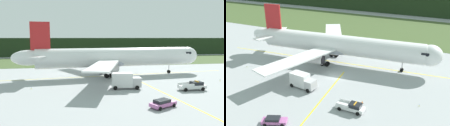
{
  "view_description": "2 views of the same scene",
  "coord_description": "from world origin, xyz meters",
  "views": [
    {
      "loc": [
        -15.84,
        -53.3,
        10.93
      ],
      "look_at": [
        -4.07,
        8.27,
        3.74
      ],
      "focal_mm": 35.25,
      "sensor_mm": 36.0,
      "label": 1
    },
    {
      "loc": [
        24.62,
        -50.56,
        27.97
      ],
      "look_at": [
        2.2,
        -2.76,
        5.25
      ],
      "focal_mm": 40.18,
      "sensor_mm": 36.0,
      "label": 2
    }
  ],
  "objects": [
    {
      "name": "ground",
      "position": [
        0.0,
        0.0,
        0.0
      ],
      "size": [
        320.0,
        320.0,
        0.0
      ],
      "primitive_type": "plane",
      "color": "#9A9FA1"
    },
    {
      "name": "grass_verge",
      "position": [
        0.0,
        50.26,
        0.02
      ],
      "size": [
        320.0,
        41.29,
        0.04
      ],
      "primitive_type": "cube",
      "color": "#41552B",
      "rests_on": "ground"
    },
    {
      "name": "distant_tree_line",
      "position": [
        0.0,
        81.46,
        5.43
      ],
      "size": [
        288.0,
        5.74,
        10.86
      ],
      "primitive_type": "cube",
      "color": "black",
      "rests_on": "ground"
    },
    {
      "name": "taxiway_centerline_main",
      "position": [
        -2.55,
        8.88,
        0.0
      ],
      "size": [
        71.75,
        6.4,
        0.01
      ],
      "primitive_type": "cube",
      "rotation": [
        0.0,
        0.0,
        0.08
      ],
      "color": "yellow",
      "rests_on": "ground"
    },
    {
      "name": "taxiway_centerline_spur",
      "position": [
        2.54,
        -14.8,
        0.0
      ],
      "size": [
        3.44,
        36.96,
        0.01
      ],
      "primitive_type": "cube",
      "rotation": [
        0.0,
        0.0,
        -1.49
      ],
      "color": "yellow",
      "rests_on": "ground"
    },
    {
      "name": "airliner",
      "position": [
        -3.08,
        8.83,
        5.21
      ],
      "size": [
        55.14,
        45.92,
        15.12
      ],
      "color": "silver",
      "rests_on": "ground"
    },
    {
      "name": "ops_pickup_truck",
      "position": [
        9.42,
        -11.98,
        0.9
      ],
      "size": [
        5.72,
        2.31,
        1.94
      ],
      "color": "silver",
      "rests_on": "ground"
    },
    {
      "name": "catering_truck",
      "position": [
        -4.3,
        -8.07,
        1.81
      ],
      "size": [
        6.48,
        3.31,
        3.62
      ],
      "color": "#B4B3B5",
      "rests_on": "ground"
    },
    {
      "name": "staff_car",
      "position": [
        -1.63,
        -21.7,
        0.7
      ],
      "size": [
        4.81,
        3.4,
        1.3
      ],
      "color": "#B861A4",
      "rests_on": "ground"
    },
    {
      "name": "apron_cone",
      "position": [
        10.42,
        -8.58,
        0.29
      ],
      "size": [
        0.47,
        0.47,
        0.6
      ],
      "color": "black",
      "rests_on": "ground"
    },
    {
      "name": "taxiway_edge_light_east",
      "position": [
        21.21,
        -4.85,
        0.26
      ],
      "size": [
        0.12,
        0.12,
        0.49
      ],
      "color": "yellow",
      "rests_on": "ground"
    },
    {
      "name": "taxiway_edge_light_west",
      "position": [
        -24.16,
        -4.85,
        0.22
      ],
      "size": [
        0.12,
        0.12,
        0.4
      ],
      "color": "yellow",
      "rests_on": "ground"
    }
  ]
}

